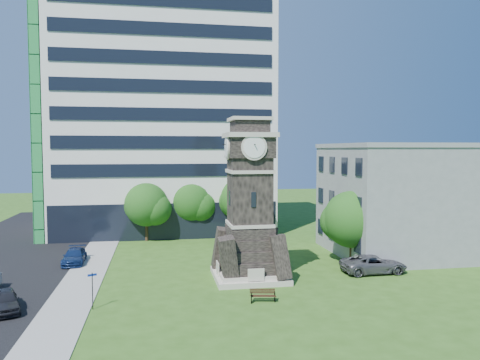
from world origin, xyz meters
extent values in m
plane|color=#305518|center=(0.00, 0.00, 0.00)|extent=(160.00, 160.00, 0.00)
cube|color=gray|center=(-9.50, 5.00, 0.03)|extent=(3.00, 70.00, 0.06)
cube|color=#B3AC9C|center=(3.00, 2.00, 0.20)|extent=(5.40, 5.40, 0.40)
cube|color=#B3AC9C|center=(3.00, 2.00, 0.55)|extent=(4.80, 4.80, 0.30)
cube|color=black|center=(3.00, 2.00, 7.20)|extent=(3.00, 3.00, 6.40)
cube|color=#B3AC9C|center=(3.00, 2.00, 4.20)|extent=(3.25, 3.25, 0.25)
cube|color=#B3AC9C|center=(3.00, 2.00, 8.20)|extent=(3.25, 3.25, 0.25)
cube|color=black|center=(3.00, 0.48, 6.20)|extent=(0.35, 0.08, 1.10)
cube|color=black|center=(3.00, 2.00, 10.00)|extent=(3.30, 3.30, 1.60)
cube|color=#B3AC9C|center=(3.00, 2.00, 10.90)|extent=(3.70, 3.70, 0.35)
cylinder|color=white|center=(3.00, 0.23, 10.00)|extent=(1.56, 0.06, 1.56)
cylinder|color=white|center=(1.23, 2.00, 10.00)|extent=(0.06, 1.56, 1.56)
cube|color=black|center=(3.00, 2.00, 11.50)|extent=(2.60, 2.60, 0.90)
cube|color=#B3AC9C|center=(3.00, 2.00, 12.10)|extent=(3.00, 3.00, 0.25)
cube|color=white|center=(-3.00, 26.00, 14.00)|extent=(25.00, 15.00, 28.00)
cube|color=black|center=(-3.00, 18.80, 2.00)|extent=(24.50, 0.80, 4.00)
cube|color=gray|center=(20.00, 8.00, 5.00)|extent=(15.00, 12.00, 10.00)
cube|color=gray|center=(20.00, 8.00, 10.20)|extent=(15.20, 12.20, 0.40)
imported|color=black|center=(-13.08, -2.68, 0.66)|extent=(2.80, 4.15, 1.31)
imported|color=navy|center=(-11.00, 9.13, 0.63)|extent=(1.87, 4.36, 1.25)
imported|color=#545359|center=(13.03, 1.73, 0.73)|extent=(5.27, 2.51, 1.45)
cube|color=black|center=(2.00, -3.71, 0.32)|extent=(0.05, 0.41, 0.64)
cube|color=black|center=(3.55, -3.71, 0.32)|extent=(0.05, 0.41, 0.64)
cube|color=black|center=(2.77, -3.71, 0.41)|extent=(1.64, 0.44, 0.04)
cube|color=black|center=(2.77, -3.51, 0.66)|extent=(1.64, 0.04, 0.36)
cylinder|color=black|center=(-7.87, -3.22, 1.14)|extent=(0.05, 0.05, 2.29)
cube|color=navy|center=(-7.87, -3.22, 2.15)|extent=(0.55, 0.04, 0.14)
cylinder|color=#332114|center=(-5.08, 18.35, 1.14)|extent=(0.32, 0.32, 2.28)
sphere|color=#275C1B|center=(-5.08, 18.35, 3.92)|extent=(4.67, 4.67, 4.67)
sphere|color=#275C1B|center=(-4.14, 17.88, 3.48)|extent=(3.50, 3.50, 3.50)
sphere|color=#275C1B|center=(-5.89, 18.93, 3.67)|extent=(3.27, 3.27, 3.27)
cylinder|color=#332114|center=(-0.20, 19.94, 1.16)|extent=(0.32, 0.32, 2.33)
sphere|color=#30571A|center=(-0.20, 19.94, 4.01)|extent=(5.04, 5.04, 5.04)
sphere|color=#30571A|center=(0.81, 19.44, 3.56)|extent=(3.78, 3.78, 3.78)
sphere|color=#30571A|center=(-1.08, 20.57, 3.75)|extent=(3.53, 3.53, 3.53)
cylinder|color=#332114|center=(5.42, 18.01, 1.25)|extent=(0.37, 0.37, 2.50)
sphere|color=#1F581A|center=(5.42, 18.01, 4.31)|extent=(5.03, 5.03, 5.03)
sphere|color=#1F581A|center=(6.42, 17.50, 3.82)|extent=(3.77, 3.77, 3.77)
sphere|color=#1F581A|center=(4.54, 18.64, 4.03)|extent=(3.52, 3.52, 3.52)
cylinder|color=#332114|center=(12.56, 4.97, 1.12)|extent=(0.35, 0.35, 2.24)
sphere|color=#2F581A|center=(12.56, 4.97, 3.85)|extent=(4.90, 4.90, 4.90)
sphere|color=#2F581A|center=(13.54, 4.48, 3.42)|extent=(3.67, 3.67, 3.67)
sphere|color=#2F581A|center=(11.71, 5.58, 3.60)|extent=(3.43, 3.43, 3.43)
camera|label=1|loc=(-3.83, -32.57, 9.82)|focal=35.00mm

